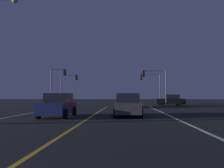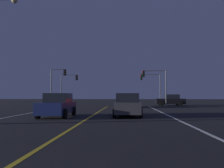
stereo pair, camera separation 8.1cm
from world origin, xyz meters
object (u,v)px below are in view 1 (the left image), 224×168
object	(u,v)px
car_crossing_side	(170,100)
traffic_light_far_left	(69,82)
car_ahead_far	(129,101)
car_oncoming	(58,105)
traffic_light_near_right	(154,79)
traffic_light_far_right	(150,82)
traffic_light_near_left	(58,79)
car_lead_same_lane	(128,105)

from	to	relation	value
car_crossing_side	traffic_light_far_left	xyz separation A→B (m)	(-16.30, 3.08, 2.96)
car_ahead_far	traffic_light_far_left	distance (m)	13.57
car_oncoming	traffic_light_near_right	world-z (taller)	traffic_light_near_right
traffic_light_far_right	traffic_light_far_left	bearing A→B (deg)	0.00
car_ahead_far	traffic_light_far_left	size ratio (longest dim) A/B	0.85
traffic_light_far_left	car_crossing_side	bearing A→B (deg)	-10.70
car_crossing_side	car_ahead_far	bearing A→B (deg)	41.79
traffic_light_near_left	traffic_light_far_left	world-z (taller)	traffic_light_near_left
car_lead_same_lane	car_crossing_side	bearing A→B (deg)	-19.97
car_oncoming	car_ahead_far	xyz separation A→B (m)	(5.34, 13.67, 0.00)
car_lead_same_lane	traffic_light_near_right	bearing A→B (deg)	-13.86
car_lead_same_lane	traffic_light_far_left	world-z (taller)	traffic_light_far_left
traffic_light_far_left	traffic_light_near_left	bearing A→B (deg)	-93.60
traffic_light_far_right	traffic_light_far_left	size ratio (longest dim) A/B	1.00
car_lead_same_lane	traffic_light_far_right	xyz separation A→B (m)	(4.01, 21.61, 2.98)
car_ahead_far	traffic_light_near_right	size ratio (longest dim) A/B	0.84
car_crossing_side	traffic_light_far_left	bearing A→B (deg)	-10.70
car_crossing_side	traffic_light_near_right	distance (m)	4.76
car_oncoming	traffic_light_far_right	distance (m)	24.39
car_lead_same_lane	traffic_light_near_left	size ratio (longest dim) A/B	0.80
car_lead_same_lane	traffic_light_near_right	xyz separation A→B (m)	(3.97, 16.11, 3.03)
traffic_light_far_right	car_lead_same_lane	bearing A→B (deg)	79.49
car_ahead_far	traffic_light_far_right	bearing A→B (deg)	-22.66
car_oncoming	traffic_light_far_right	bearing A→B (deg)	158.15
car_ahead_far	traffic_light_near_left	size ratio (longest dim) A/B	0.80
traffic_light_near_left	car_crossing_side	bearing A→B (deg)	8.27
traffic_light_near_right	traffic_light_far_left	world-z (taller)	traffic_light_near_right
traffic_light_far_left	car_lead_same_lane	bearing A→B (deg)	-66.13
car_ahead_far	car_oncoming	bearing A→B (deg)	158.67
car_ahead_far	traffic_light_near_left	distance (m)	11.21
car_oncoming	car_ahead_far	size ratio (longest dim) A/B	1.00
car_oncoming	traffic_light_near_right	bearing A→B (deg)	152.12
car_lead_same_lane	car_oncoming	bearing A→B (deg)	99.72
car_oncoming	traffic_light_near_right	distance (m)	19.43
car_oncoming	car_lead_same_lane	distance (m)	5.07
traffic_light_near_right	traffic_light_near_left	distance (m)	13.88
car_oncoming	car_crossing_side	bearing A→B (deg)	148.82
car_lead_same_lane	traffic_light_far_left	xyz separation A→B (m)	(-9.56, 21.61, 2.96)
car_crossing_side	traffic_light_near_left	world-z (taller)	traffic_light_near_left
car_lead_same_lane	traffic_light_far_right	world-z (taller)	traffic_light_far_right
car_ahead_far	car_crossing_side	bearing A→B (deg)	-48.21
traffic_light_near_right	traffic_light_far_left	distance (m)	14.61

